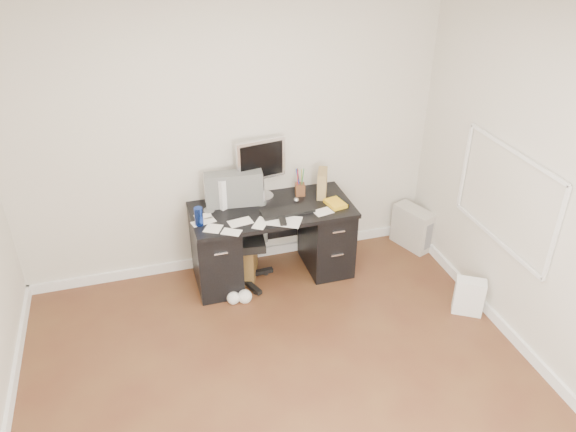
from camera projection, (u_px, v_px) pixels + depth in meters
name	position (u px, v px, depth m)	size (l,w,h in m)	color
ground	(293.00, 408.00, 4.14)	(4.00, 4.00, 0.00)	#4D2619
room_shell	(297.00, 211.00, 3.33)	(4.02, 4.02, 2.71)	beige
desk	(272.00, 240.00, 5.37)	(1.50, 0.70, 0.75)	black
loose_papers	(252.00, 214.00, 5.11)	(1.10, 0.60, 0.00)	silver
lcd_monitor	(261.00, 169.00, 5.23)	(0.48, 0.27, 0.60)	silver
keyboard	(288.00, 211.00, 5.12)	(0.49, 0.17, 0.03)	black
computer_mouse	(296.00, 200.00, 5.27)	(0.05, 0.05, 0.05)	silver
travel_mug	(199.00, 216.00, 4.90)	(0.08, 0.08, 0.17)	navy
white_binder	(215.00, 192.00, 5.17)	(0.12, 0.25, 0.29)	white
magazine_file	(322.00, 183.00, 5.34)	(0.11, 0.22, 0.26)	olive
pen_cup	(300.00, 182.00, 5.36)	(0.11, 0.11, 0.27)	#5A3319
yellow_book	(336.00, 203.00, 5.24)	(0.16, 0.20, 0.04)	yellow
paper_remote	(285.00, 220.00, 4.99)	(0.29, 0.23, 0.02)	silver
office_chair	(238.00, 233.00, 5.22)	(0.61, 0.61, 1.08)	#525452
pc_tower	(413.00, 227.00, 5.91)	(0.19, 0.44, 0.44)	#BBB6A8
shopping_bag	(469.00, 296.00, 4.99)	(0.26, 0.18, 0.35)	white
wicker_basket	(235.00, 257.00, 5.47)	(0.40, 0.40, 0.40)	#533518
desk_printer	(219.00, 275.00, 5.38)	(0.36, 0.30, 0.21)	slate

